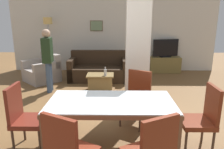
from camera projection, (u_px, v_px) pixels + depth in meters
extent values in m
plane|color=brown|center=(111.00, 147.00, 3.30)|extent=(18.00, 18.00, 0.00)
cube|color=silver|center=(114.00, 33.00, 7.72)|extent=(7.20, 0.06, 2.70)
cube|color=brown|center=(96.00, 26.00, 7.62)|extent=(0.44, 0.02, 0.36)
cube|color=gray|center=(96.00, 26.00, 7.61)|extent=(0.40, 0.01, 0.32)
cube|color=silver|center=(138.00, 45.00, 4.52)|extent=(0.49, 0.28, 2.70)
cube|color=brown|center=(110.00, 117.00, 2.70)|extent=(1.81, 0.06, 0.06)
cube|color=brown|center=(112.00, 93.00, 3.53)|extent=(1.81, 0.06, 0.06)
cube|color=brown|center=(50.00, 103.00, 3.13)|extent=(0.06, 0.80, 0.06)
cube|color=brown|center=(172.00, 104.00, 3.11)|extent=(0.06, 0.80, 0.06)
cube|color=silver|center=(111.00, 101.00, 3.11)|extent=(1.79, 0.90, 0.01)
cube|color=brown|center=(45.00, 142.00, 2.83)|extent=(0.08, 0.08, 0.68)
cube|color=brown|center=(177.00, 143.00, 2.81)|extent=(0.08, 0.08, 0.68)
cube|color=brown|center=(60.00, 115.00, 3.62)|extent=(0.08, 0.08, 0.68)
cube|color=brown|center=(163.00, 115.00, 3.60)|extent=(0.08, 0.08, 0.68)
cube|color=maroon|center=(160.00, 141.00, 2.17)|extent=(0.41, 0.24, 0.51)
cube|color=maroon|center=(60.00, 140.00, 2.19)|extent=(0.41, 0.25, 0.51)
cube|color=maroon|center=(196.00, 122.00, 3.17)|extent=(0.46, 0.46, 0.07)
cube|color=maroon|center=(213.00, 104.00, 3.10)|extent=(0.05, 0.44, 0.51)
cylinder|color=#4B3628|center=(186.00, 143.00, 3.05)|extent=(0.04, 0.04, 0.39)
cylinder|color=#4B3628|center=(178.00, 130.00, 3.42)|extent=(0.04, 0.04, 0.39)
cylinder|color=#4B3628|center=(213.00, 144.00, 3.05)|extent=(0.04, 0.04, 0.39)
cylinder|color=#4B3628|center=(203.00, 130.00, 3.42)|extent=(0.04, 0.04, 0.39)
cube|color=maroon|center=(135.00, 103.00, 3.90)|extent=(0.63, 0.63, 0.07)
cube|color=maroon|center=(140.00, 84.00, 3.99)|extent=(0.41, 0.26, 0.51)
cylinder|color=#4B3628|center=(140.00, 121.00, 3.70)|extent=(0.04, 0.04, 0.39)
cylinder|color=#4B3628|center=(120.00, 116.00, 3.89)|extent=(0.04, 0.04, 0.39)
cylinder|color=#4B3628|center=(148.00, 113.00, 4.02)|extent=(0.04, 0.04, 0.39)
cylinder|color=#4B3628|center=(129.00, 109.00, 4.21)|extent=(0.04, 0.04, 0.39)
cube|color=maroon|center=(30.00, 121.00, 3.21)|extent=(0.46, 0.46, 0.07)
cube|color=maroon|center=(14.00, 103.00, 3.14)|extent=(0.05, 0.44, 0.51)
cylinder|color=#4B3628|center=(48.00, 129.00, 3.45)|extent=(0.04, 0.04, 0.39)
cylinder|color=#4B3628|center=(40.00, 142.00, 3.08)|extent=(0.04, 0.04, 0.39)
cylinder|color=#4B3628|center=(24.00, 129.00, 3.45)|extent=(0.04, 0.04, 0.39)
cylinder|color=#4B3628|center=(13.00, 142.00, 3.09)|extent=(0.04, 0.04, 0.39)
cube|color=black|center=(99.00, 73.00, 6.77)|extent=(1.79, 0.89, 0.42)
cube|color=black|center=(99.00, 57.00, 7.01)|extent=(1.79, 0.18, 0.46)
cube|color=black|center=(125.00, 69.00, 6.73)|extent=(0.16, 0.89, 0.67)
cube|color=black|center=(72.00, 69.00, 6.75)|extent=(0.16, 0.89, 0.67)
cube|color=#A3988F|center=(42.00, 75.00, 6.62)|extent=(1.24, 1.24, 0.40)
cube|color=#A3988F|center=(51.00, 60.00, 6.75)|extent=(0.77, 0.76, 0.42)
cube|color=#A3988F|center=(48.00, 73.00, 6.33)|extent=(0.70, 0.71, 0.63)
cube|color=#A3988F|center=(36.00, 69.00, 6.85)|extent=(0.70, 0.71, 0.63)
cube|color=olive|center=(100.00, 75.00, 5.79)|extent=(0.71, 0.48, 0.04)
cube|color=olive|center=(100.00, 83.00, 5.85)|extent=(0.63, 0.40, 0.39)
cylinder|color=#B2B7BC|center=(105.00, 73.00, 5.65)|extent=(0.07, 0.07, 0.16)
cylinder|color=#B2B7BC|center=(105.00, 68.00, 5.63)|extent=(0.03, 0.03, 0.06)
cylinder|color=#B7B7BC|center=(105.00, 67.00, 5.62)|extent=(0.03, 0.03, 0.01)
cube|color=olive|center=(165.00, 65.00, 7.70)|extent=(1.07, 0.40, 0.55)
cube|color=black|center=(165.00, 57.00, 7.62)|extent=(0.41, 0.29, 0.03)
cube|color=black|center=(166.00, 48.00, 7.55)|extent=(0.91, 0.28, 0.59)
cylinder|color=#B7B7BC|center=(52.00, 72.00, 7.74)|extent=(0.26, 0.26, 0.02)
cylinder|color=#B7B7BC|center=(50.00, 49.00, 7.52)|extent=(0.04, 0.04, 1.65)
cylinder|color=#E5BC66|center=(48.00, 21.00, 7.28)|extent=(0.29, 0.29, 0.22)
cylinder|color=#3C506C|center=(50.00, 76.00, 5.77)|extent=(0.13, 0.13, 0.78)
cylinder|color=#3C506C|center=(49.00, 78.00, 5.61)|extent=(0.13, 0.13, 0.78)
cube|color=#1E321B|center=(47.00, 50.00, 5.51)|extent=(0.26, 0.40, 0.62)
sphere|color=tan|center=(46.00, 33.00, 5.40)|extent=(0.21, 0.21, 0.21)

